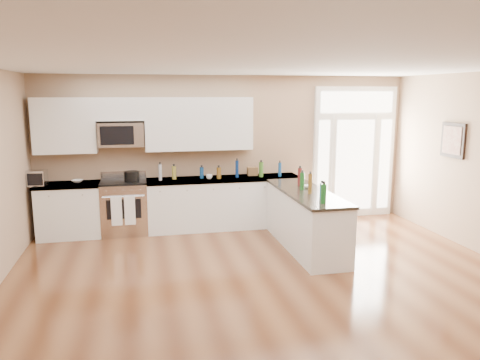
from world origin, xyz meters
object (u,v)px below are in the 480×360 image
object	(u,v)px
kitchen_range	(124,207)
stockpot	(132,176)
toaster_oven	(36,178)
peninsula_cabinet	(305,222)

from	to	relation	value
kitchen_range	stockpot	bearing A→B (deg)	-23.21
toaster_oven	kitchen_range	bearing A→B (deg)	11.12
kitchen_range	toaster_oven	distance (m)	1.53
peninsula_cabinet	toaster_oven	size ratio (longest dim) A/B	7.48
peninsula_cabinet	kitchen_range	xyz separation A→B (m)	(-2.87, 1.45, 0.04)
kitchen_range	toaster_oven	bearing A→B (deg)	-176.25
stockpot	toaster_oven	size ratio (longest dim) A/B	0.82
stockpot	toaster_oven	world-z (taller)	toaster_oven
toaster_oven	stockpot	bearing A→B (deg)	8.44
stockpot	kitchen_range	bearing A→B (deg)	156.79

